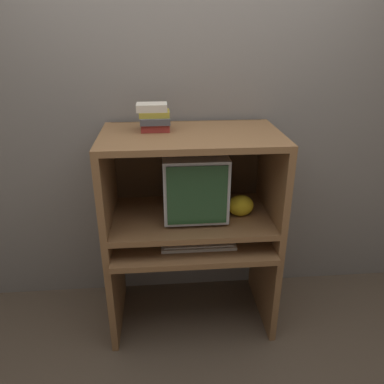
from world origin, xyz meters
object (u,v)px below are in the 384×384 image
Objects in this scene: mouse at (247,239)px; crt_monitor at (194,181)px; snack_bag at (241,206)px; book_stack at (154,117)px; keyboard at (198,243)px.

crt_monitor is at bearing 153.43° from mouse.
snack_bag is at bearing 108.84° from mouse.
crt_monitor is 2.40× the size of book_stack.
book_stack is (-0.24, 0.22, 0.73)m from keyboard.
book_stack reaches higher than mouse.
mouse is (0.32, -0.16, -0.33)m from crt_monitor.
crt_monitor is at bearing 166.68° from snack_bag.
book_stack reaches higher than snack_bag.
mouse is at bearing -20.56° from book_stack.
crt_monitor is at bearing 94.11° from keyboard.
keyboard is 6.20× the size of mouse.
keyboard is at bearing -177.00° from mouse.
crt_monitor reaches higher than mouse.
mouse is 0.21m from snack_bag.
snack_bag is at bearing 21.33° from keyboard.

